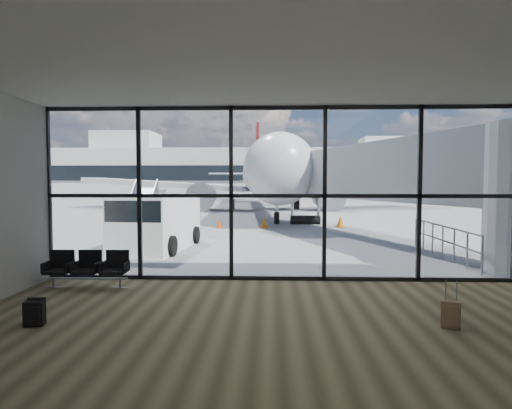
# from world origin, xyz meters

# --- Properties ---
(ground) EXTENTS (220.00, 220.00, 0.00)m
(ground) POSITION_xyz_m (0.00, 40.00, 0.00)
(ground) COLOR slate
(ground) RESTS_ON ground
(lounge_shell) EXTENTS (12.02, 8.01, 4.51)m
(lounge_shell) POSITION_xyz_m (0.00, -4.80, 2.65)
(lounge_shell) COLOR brown
(lounge_shell) RESTS_ON ground
(glass_curtain_wall) EXTENTS (12.10, 0.12, 4.50)m
(glass_curtain_wall) POSITION_xyz_m (0.00, 0.00, 2.25)
(glass_curtain_wall) COLOR white
(glass_curtain_wall) RESTS_ON ground
(jet_bridge) EXTENTS (8.00, 16.50, 4.33)m
(jet_bridge) POSITION_xyz_m (4.90, 7.07, 2.76)
(jet_bridge) COLOR #989A9D
(jet_bridge) RESTS_ON ground
(apron_railing) EXTENTS (0.06, 5.46, 1.11)m
(apron_railing) POSITION_xyz_m (5.60, 3.50, 0.72)
(apron_railing) COLOR gray
(apron_railing) RESTS_ON ground
(far_terminal) EXTENTS (80.00, 12.20, 11.00)m
(far_terminal) POSITION_xyz_m (-0.59, 61.97, 4.21)
(far_terminal) COLOR #A6A6A2
(far_terminal) RESTS_ON ground
(tree_0) EXTENTS (4.95, 4.95, 7.12)m
(tree_0) POSITION_xyz_m (-45.00, 72.00, 4.63)
(tree_0) COLOR #382619
(tree_0) RESTS_ON ground
(tree_1) EXTENTS (5.61, 5.61, 8.07)m
(tree_1) POSITION_xyz_m (-39.00, 72.00, 5.25)
(tree_1) COLOR #382619
(tree_1) RESTS_ON ground
(tree_2) EXTENTS (6.27, 6.27, 9.03)m
(tree_2) POSITION_xyz_m (-33.00, 72.00, 5.88)
(tree_2) COLOR #382619
(tree_2) RESTS_ON ground
(tree_3) EXTENTS (4.95, 4.95, 7.12)m
(tree_3) POSITION_xyz_m (-27.00, 72.00, 4.63)
(tree_3) COLOR #382619
(tree_3) RESTS_ON ground
(tree_4) EXTENTS (5.61, 5.61, 8.07)m
(tree_4) POSITION_xyz_m (-21.00, 72.00, 5.25)
(tree_4) COLOR #382619
(tree_4) RESTS_ON ground
(tree_5) EXTENTS (6.27, 6.27, 9.03)m
(tree_5) POSITION_xyz_m (-15.00, 72.00, 5.88)
(tree_5) COLOR #382619
(tree_5) RESTS_ON ground
(seating_row) EXTENTS (2.00, 0.58, 0.88)m
(seating_row) POSITION_xyz_m (-4.63, -0.85, 0.49)
(seating_row) COLOR gray
(seating_row) RESTS_ON ground
(backpack) EXTENTS (0.35, 0.33, 0.49)m
(backpack) POSITION_xyz_m (-4.35, -3.71, 0.24)
(backpack) COLOR black
(backpack) RESTS_ON ground
(suitcase) EXTENTS (0.36, 0.31, 0.85)m
(suitcase) POSITION_xyz_m (2.96, -3.56, 0.26)
(suitcase) COLOR #7D6146
(suitcase) RESTS_ON ground
(airliner) EXTENTS (35.39, 41.04, 10.57)m
(airliner) POSITION_xyz_m (-0.92, 30.61, 3.22)
(airliner) COLOR silver
(airliner) RESTS_ON ground
(service_van) EXTENTS (2.64, 4.88, 2.05)m
(service_van) POSITION_xyz_m (-4.51, 5.00, 1.05)
(service_van) COLOR white
(service_van) RESTS_ON ground
(belt_loader) EXTENTS (2.28, 4.42, 1.94)m
(belt_loader) POSITION_xyz_m (-8.83, 20.70, 0.65)
(belt_loader) COLOR black
(belt_loader) RESTS_ON ground
(mobile_stairs) EXTENTS (1.84, 3.20, 2.18)m
(mobile_stairs) POSITION_xyz_m (-7.93, 14.30, 0.52)
(mobile_stairs) COLOR gold
(mobile_stairs) RESTS_ON ground
(traffic_cone_a) EXTENTS (0.38, 0.38, 0.55)m
(traffic_cone_a) POSITION_xyz_m (-3.05, 12.58, 0.26)
(traffic_cone_a) COLOR #F6560C
(traffic_cone_a) RESTS_ON ground
(traffic_cone_b) EXTENTS (0.48, 0.48, 0.69)m
(traffic_cone_b) POSITION_xyz_m (3.75, 13.22, 0.33)
(traffic_cone_b) COLOR orange
(traffic_cone_b) RESTS_ON ground
(traffic_cone_c) EXTENTS (0.43, 0.43, 0.62)m
(traffic_cone_c) POSITION_xyz_m (-0.57, 12.82, 0.29)
(traffic_cone_c) COLOR #CE680A
(traffic_cone_c) RESTS_ON ground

